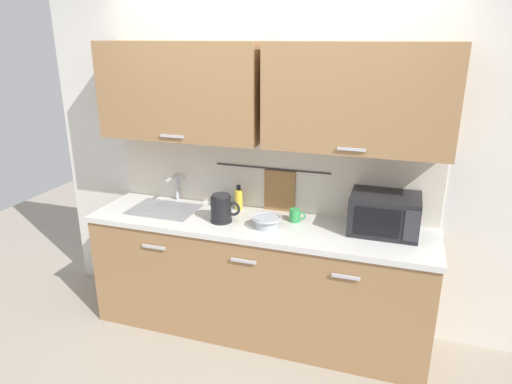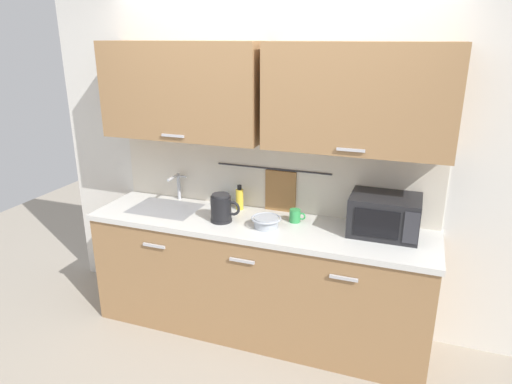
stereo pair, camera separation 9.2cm
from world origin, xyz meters
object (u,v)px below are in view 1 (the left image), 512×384
Objects in this scene: microwave at (384,214)px; dish_soap_bottle at (239,199)px; electric_kettle at (222,209)px; mixing_bowl at (267,221)px; mug_near_sink at (221,202)px; mug_by_kettle at (295,215)px.

microwave is 2.35× the size of dish_soap_bottle.
mixing_bowl is (0.34, 0.00, -0.06)m from electric_kettle.
mug_near_sink is 0.53m from mixing_bowl.
microwave is 0.81m from mixing_bowl.
mixing_bowl is 1.78× the size of mug_by_kettle.
microwave is at bearing 8.90° from electric_kettle.
mixing_bowl is at bearing -30.43° from mug_near_sink.
mug_near_sink is 0.63m from mug_by_kettle.
microwave reaches higher than dish_soap_bottle.
electric_kettle reaches higher than mug_near_sink.
electric_kettle reaches higher than mug_by_kettle.
mixing_bowl is (0.45, -0.27, -0.00)m from mug_near_sink.
mug_by_kettle is at bearing 45.53° from mixing_bowl.
mug_by_kettle is at bearing 18.64° from electric_kettle.
dish_soap_bottle is 0.15m from mug_near_sink.
mixing_bowl is at bearing -134.47° from mug_by_kettle.
mixing_bowl is at bearing 0.28° from electric_kettle.
mug_by_kettle is at bearing -8.91° from mug_near_sink.
mixing_bowl is (0.31, -0.27, -0.04)m from dish_soap_bottle.
microwave reaches higher than electric_kettle.
microwave is at bearing 12.54° from mixing_bowl.
mug_by_kettle is at bearing -12.16° from dish_soap_bottle.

